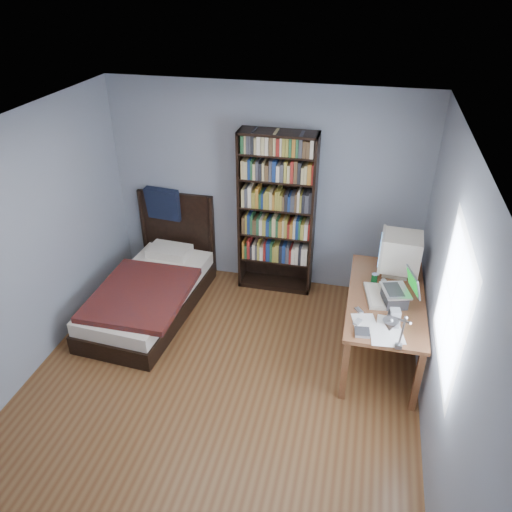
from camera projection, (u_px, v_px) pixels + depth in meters
name	position (u px, v px, depth m)	size (l,w,h in m)	color
room	(215.00, 284.00, 4.22)	(4.20, 4.24, 2.50)	brown
desk	(383.00, 299.00, 5.48)	(0.75, 1.54, 0.73)	brown
crt_monitor	(399.00, 252.00, 5.19)	(0.43, 0.40, 0.47)	beige
laptop	(397.00, 294.00, 4.81)	(0.38, 0.37, 0.38)	#2D2D30
desk_lamp	(392.00, 327.00, 3.78)	(0.23, 0.51, 0.60)	#99999E
keyboard	(375.00, 296.00, 4.95)	(0.17, 0.44, 0.03)	beige
speaker	(394.00, 318.00, 4.52)	(0.09, 0.09, 0.18)	gray
soda_can	(374.00, 279.00, 5.14)	(0.06, 0.06, 0.11)	#083C0D
mouse	(384.00, 281.00, 5.18)	(0.06, 0.10, 0.04)	silver
phone_silver	(359.00, 310.00, 4.75)	(0.05, 0.09, 0.02)	silver
phone_grey	(357.00, 322.00, 4.60)	(0.05, 0.10, 0.02)	gray
external_drive	(362.00, 332.00, 4.46)	(0.13, 0.13, 0.03)	gray
bookshelf	(277.00, 214.00, 5.94)	(0.90, 0.30, 2.01)	black
bed	(152.00, 289.00, 5.92)	(1.07, 2.06, 1.16)	black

